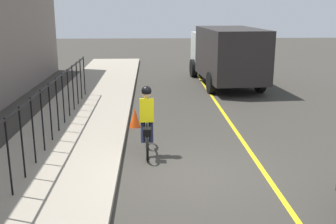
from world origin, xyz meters
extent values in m
plane|color=#36332D|center=(0.00, 0.00, 0.00)|extent=(80.00, 80.00, 0.00)
cube|color=yellow|center=(0.00, -1.60, 0.00)|extent=(36.00, 0.12, 0.01)
cube|color=gray|center=(0.00, 3.40, 0.07)|extent=(40.00, 3.20, 0.15)
cylinder|color=black|center=(-1.13, 3.80, 0.95)|extent=(0.04, 0.04, 1.60)
cylinder|color=black|center=(-0.28, 3.80, 0.95)|extent=(0.04, 0.04, 1.60)
cylinder|color=black|center=(0.57, 3.80, 0.95)|extent=(0.04, 0.04, 1.60)
cylinder|color=black|center=(1.43, 3.80, 0.95)|extent=(0.04, 0.04, 1.60)
cylinder|color=black|center=(2.28, 3.80, 0.95)|extent=(0.04, 0.04, 1.60)
cylinder|color=black|center=(3.13, 3.80, 0.95)|extent=(0.04, 0.04, 1.60)
cylinder|color=black|center=(3.98, 3.80, 0.95)|extent=(0.04, 0.04, 1.60)
cylinder|color=black|center=(4.83, 3.80, 0.95)|extent=(0.04, 0.04, 1.60)
cylinder|color=black|center=(5.68, 3.80, 0.95)|extent=(0.04, 0.04, 1.60)
cylinder|color=black|center=(6.53, 3.80, 0.95)|extent=(0.04, 0.04, 1.60)
cylinder|color=black|center=(7.38, 3.80, 0.95)|extent=(0.04, 0.04, 1.60)
cylinder|color=black|center=(8.23, 3.80, 0.95)|extent=(0.04, 0.04, 1.60)
cube|color=black|center=(1.00, 3.80, 1.70)|extent=(14.46, 0.04, 0.04)
torus|color=black|center=(2.02, 1.16, 0.33)|extent=(0.66, 0.07, 0.66)
torus|color=black|center=(0.97, 1.14, 0.33)|extent=(0.66, 0.07, 0.66)
cube|color=black|center=(1.49, 1.15, 0.58)|extent=(0.93, 0.06, 0.24)
cylinder|color=black|center=(1.34, 1.15, 0.73)|extent=(0.03, 0.03, 0.35)
cube|color=yellow|center=(1.39, 1.15, 1.21)|extent=(0.35, 0.37, 0.63)
sphere|color=tan|center=(1.44, 1.15, 1.62)|extent=(0.22, 0.22, 0.22)
sphere|color=black|center=(1.44, 1.15, 1.70)|extent=(0.26, 0.26, 0.26)
cylinder|color=#191E38|center=(1.37, 1.25, 0.68)|extent=(0.34, 0.13, 0.65)
cylinder|color=#191E38|center=(1.37, 1.05, 0.68)|extent=(0.34, 0.13, 0.65)
cube|color=black|center=(1.02, 1.14, 0.75)|extent=(0.24, 0.20, 0.18)
cube|color=#2A2726|center=(10.08, -2.69, 1.63)|extent=(4.93, 2.76, 2.30)
cube|color=silver|center=(13.49, -2.42, 1.43)|extent=(1.98, 2.34, 1.90)
cylinder|color=black|center=(13.26, -1.32, 0.48)|extent=(0.98, 0.37, 0.96)
cylinder|color=black|center=(13.44, -3.55, 0.48)|extent=(0.98, 0.37, 0.96)
cylinder|color=black|center=(8.94, -1.65, 0.48)|extent=(0.98, 0.37, 0.96)
cylinder|color=black|center=(9.11, -3.89, 0.48)|extent=(0.98, 0.37, 0.96)
cone|color=#F74E12|center=(3.93, 1.56, 0.31)|extent=(0.36, 0.36, 0.61)
camera|label=1|loc=(-8.59, 1.04, 3.79)|focal=43.27mm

